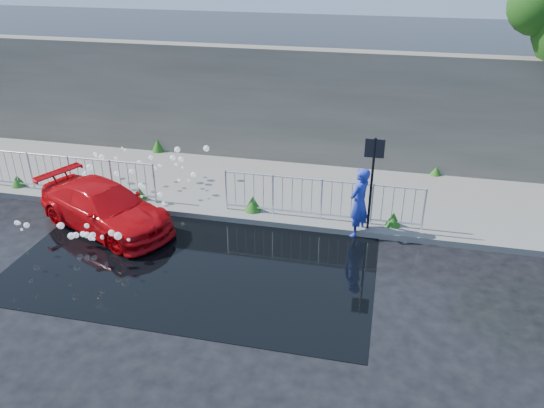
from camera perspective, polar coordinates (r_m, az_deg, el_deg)
The scene contains 12 objects.
ground at distance 11.65m, azimuth -12.13°, elevation -8.26°, with size 90.00×90.00×0.00m, color black.
pavement at distance 15.67m, azimuth -4.84°, elevation 2.14°, with size 30.00×4.00×0.15m, color slate.
curb at distance 13.97m, azimuth -7.25°, elevation -1.18°, with size 30.00×0.25×0.16m, color slate.
retaining_wall at distance 17.02m, azimuth -2.86°, elevation 10.77°, with size 30.00×0.60×3.50m, color #575549.
puddle at distance 12.23m, azimuth -8.10°, elevation -6.01°, with size 8.00×5.00×0.01m, color black.
sign_post at distance 12.62m, azimuth 10.79°, elevation 3.67°, with size 0.45×0.06×2.50m.
railing_left at distance 15.70m, azimuth -20.87°, elevation 3.09°, with size 5.05×0.05×1.10m.
railing_right at distance 13.33m, azimuth 5.35°, elevation 0.66°, with size 5.05×0.05×1.10m.
weeds at distance 15.20m, azimuth -6.32°, elevation 2.35°, with size 12.17×3.93×0.42m.
water_spray at distance 14.51m, azimuth -15.86°, elevation 1.72°, with size 3.40×5.53×1.00m.
red_car at distance 13.83m, azimuth -17.54°, elevation -0.32°, with size 1.59×3.91×1.13m, color #BF070C.
person at distance 12.88m, azimuth 9.35°, elevation 0.17°, with size 0.65×0.42×1.77m, color #2538BA.
Camera 1 is at (4.42, -8.56, 6.56)m, focal length 35.00 mm.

